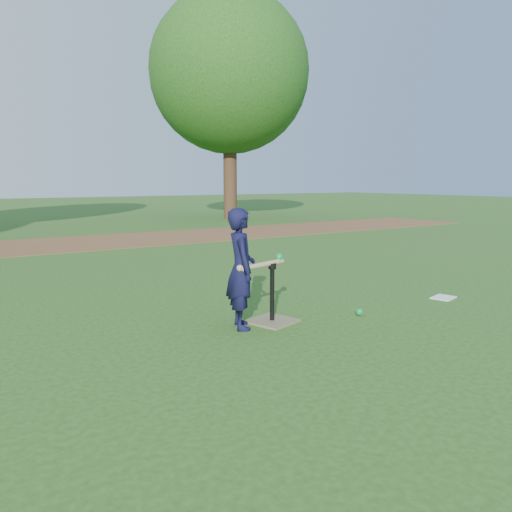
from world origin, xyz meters
TOP-DOWN VIEW (x-y plane):
  - ground at (0.00, 0.00)m, footprint 80.00×80.00m
  - dirt_strip at (0.00, 7.50)m, footprint 24.00×3.00m
  - child at (-0.56, -0.23)m, footprint 0.42×0.50m
  - wiffle_ball_ground at (0.74, -0.56)m, footprint 0.08×0.08m
  - clipboard at (2.19, -0.55)m, footprint 0.35×0.30m
  - batting_tee at (-0.20, -0.25)m, footprint 0.54×0.54m
  - swing_action at (-0.30, -0.26)m, footprint 0.63×0.22m
  - tree_right at (6.50, 12.00)m, footprint 5.80×5.80m

SIDE VIEW (x-z plane):
  - ground at x=0.00m, z-range 0.00..0.00m
  - dirt_strip at x=0.00m, z-range 0.00..0.01m
  - clipboard at x=2.19m, z-range 0.00..0.01m
  - wiffle_ball_ground at x=0.74m, z-range 0.00..0.08m
  - batting_tee at x=-0.20m, z-range -0.20..0.42m
  - child at x=-0.56m, z-range 0.00..1.18m
  - swing_action at x=-0.30m, z-range 0.57..0.68m
  - tree_right at x=6.50m, z-range 1.19..9.39m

